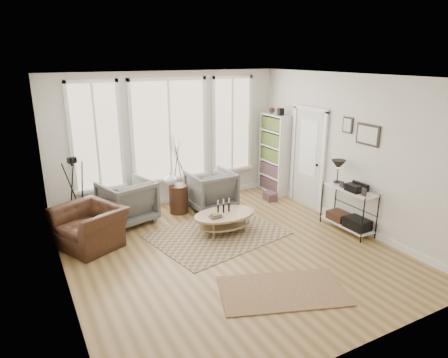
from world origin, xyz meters
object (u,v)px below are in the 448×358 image
armchair_right (211,190)px  accent_chair (90,226)px  coffee_table (224,218)px  armchair_left (127,202)px  side_table (178,176)px  low_shelf (348,205)px  bookcase (274,154)px

armchair_right → accent_chair: size_ratio=0.85×
coffee_table → armchair_left: armchair_left is taller
armchair_left → side_table: (1.09, 0.01, 0.38)m
accent_chair → low_shelf: bearing=44.0°
armchair_left → accent_chair: bearing=24.7°
coffee_table → low_shelf: bearing=-25.6°
accent_chair → armchair_right: bearing=76.9°
armchair_left → accent_chair: armchair_left is taller
low_shelf → armchair_right: 2.86m
low_shelf → side_table: side_table is taller
low_shelf → armchair_right: size_ratio=1.40×
bookcase → coffee_table: bearing=-145.1°
bookcase → coffee_table: bookcase is taller
bookcase → accent_chair: size_ratio=1.89×
coffee_table → armchair_right: bearing=75.1°
armchair_right → side_table: 0.81m
armchair_right → accent_chair: armchair_right is taller
low_shelf → coffee_table: size_ratio=1.08×
low_shelf → side_table: bearing=136.3°
armchair_left → side_table: size_ratio=0.57×
armchair_right → coffee_table: bearing=73.1°
coffee_table → accent_chair: bearing=164.4°
coffee_table → accent_chair: 2.41m
coffee_table → armchair_right: 1.27m
bookcase → armchair_right: (-1.84, -0.29, -0.53)m
armchair_left → low_shelf: bearing=131.8°
armchair_right → armchair_left: bearing=-6.0°
side_table → bookcase: bearing=3.5°
low_shelf → side_table: size_ratio=0.77×
low_shelf → armchair_left: size_ratio=1.37×
armchair_left → accent_chair: size_ratio=0.87×
armchair_left → accent_chair: 1.11m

